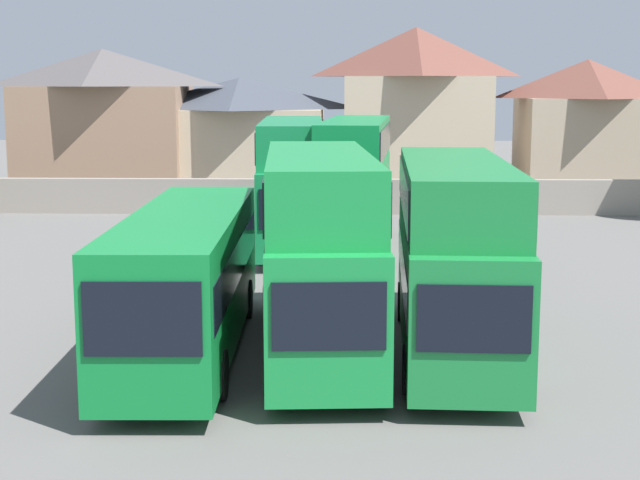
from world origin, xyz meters
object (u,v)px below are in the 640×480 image
object	(u,v)px
bus_2	(319,242)
bus_4	(292,177)
bus_3	(454,246)
house_terrace_centre	(240,136)
bus_1	(187,274)
house_terrace_right	(415,111)
house_terrace_left	(105,122)
house_terrace_far_right	(586,127)
bus_5	(355,177)

from	to	relation	value
bus_2	bus_4	xyz separation A→B (m)	(-1.53, 15.44, 0.10)
bus_3	house_terrace_centre	size ratio (longest dim) A/B	1.03
bus_1	house_terrace_right	xyz separation A→B (m)	(7.96, 33.80, 3.01)
bus_3	house_terrace_left	bearing A→B (deg)	-150.69
house_terrace_right	house_terrace_far_right	world-z (taller)	house_terrace_right
bus_5	house_terrace_right	distance (m)	18.88
bus_4	bus_5	world-z (taller)	bus_5
bus_2	bus_5	bearing A→B (deg)	172.40
bus_3	house_terrace_right	xyz separation A→B (m)	(1.37, 33.56, 2.33)
house_terrace_centre	house_terrace_far_right	size ratio (longest dim) A/B	1.29
bus_1	house_terrace_centre	bearing A→B (deg)	-177.30
house_terrace_left	house_terrace_far_right	world-z (taller)	house_terrace_left
bus_4	house_terrace_centre	size ratio (longest dim) A/B	1.08
bus_4	bus_5	bearing A→B (deg)	84.45
bus_1	bus_2	bearing A→B (deg)	90.37
bus_1	bus_5	xyz separation A→B (m)	(4.29, 15.40, 0.90)
house_terrace_centre	house_terrace_far_right	xyz separation A→B (m)	(20.53, 0.02, 0.55)
bus_5	house_terrace_left	world-z (taller)	house_terrace_left
bus_4	bus_5	xyz separation A→B (m)	(2.55, -0.14, 0.02)
bus_4	house_terrace_left	world-z (taller)	house_terrace_left
house_terrace_centre	house_terrace_far_right	distance (m)	20.53
bus_4	house_terrace_right	xyz separation A→B (m)	(6.22, 18.26, 2.12)
bus_2	house_terrace_centre	bearing A→B (deg)	-174.25
bus_1	bus_4	bearing A→B (deg)	172.22
bus_2	bus_3	bearing A→B (deg)	88.60
house_terrace_right	house_terrace_centre	bearing A→B (deg)	177.74
bus_1	house_terrace_left	distance (m)	34.66
bus_1	bus_2	xyz separation A→B (m)	(3.26, 0.10, 0.78)
bus_5	house_terrace_far_right	bearing A→B (deg)	148.23
bus_1	bus_2	distance (m)	3.36
bus_1	house_terrace_right	bearing A→B (deg)	165.34
bus_2	house_terrace_right	size ratio (longest dim) A/B	1.05
bus_1	bus_2	world-z (taller)	bus_2
house_terrace_centre	house_terrace_far_right	world-z (taller)	house_terrace_far_right
house_terrace_far_right	bus_4	bearing A→B (deg)	-131.15
bus_2	house_terrace_left	bearing A→B (deg)	-161.43
bus_1	house_terrace_centre	world-z (taller)	house_terrace_centre
bus_3	bus_4	size ratio (longest dim) A/B	0.95
bus_4	house_terrace_far_right	size ratio (longest dim) A/B	1.40
bus_2	house_terrace_right	distance (m)	34.10
bus_3	house_terrace_centre	distance (m)	35.17
house_terrace_right	house_terrace_left	bearing A→B (deg)	-177.54
bus_2	house_terrace_left	world-z (taller)	house_terrace_left
bus_4	bus_1	bearing A→B (deg)	-8.79
bus_2	house_terrace_centre	world-z (taller)	house_terrace_centre
bus_1	house_terrace_centre	distance (m)	34.33
house_terrace_centre	bus_1	bearing A→B (deg)	-85.88
bus_2	bus_5	size ratio (longest dim) A/B	0.90
bus_4	house_terrace_left	bearing A→B (deg)	-147.94
bus_1	house_terrace_left	size ratio (longest dim) A/B	1.17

